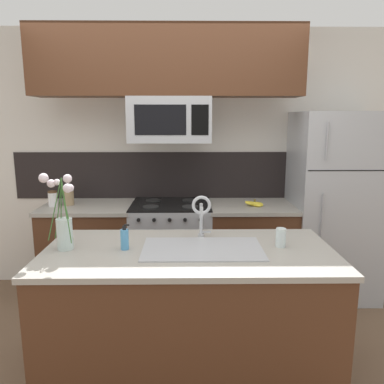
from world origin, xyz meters
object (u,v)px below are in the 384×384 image
object	(u,v)px
dish_soap_bottle	(125,239)
banana_bunch	(255,204)
sink_faucet	(201,211)
storage_jar_medium	(68,196)
flower_vase	(63,223)
refrigerator	(333,206)
drinking_glass	(281,238)
microwave	(170,120)
stove_range	(172,249)
storage_jar_tall	(53,199)

from	to	relation	value
dish_soap_bottle	banana_bunch	bearing A→B (deg)	48.83
dish_soap_bottle	sink_faucet	bearing A→B (deg)	23.15
storage_jar_medium	flower_vase	xyz separation A→B (m)	(0.36, -1.25, 0.09)
refrigerator	drinking_glass	world-z (taller)	refrigerator
storage_jar_medium	flower_vase	distance (m)	1.31
refrigerator	storage_jar_medium	world-z (taller)	refrigerator
banana_bunch	drinking_glass	distance (m)	1.15
storage_jar_medium	drinking_glass	xyz separation A→B (m)	(1.75, -1.22, -0.03)
microwave	refrigerator	bearing A→B (deg)	1.49
storage_jar_medium	drinking_glass	world-z (taller)	storage_jar_medium
drinking_glass	banana_bunch	bearing A→B (deg)	88.31
microwave	flower_vase	xyz separation A→B (m)	(-0.62, -1.22, -0.63)
sink_faucet	drinking_glass	xyz separation A→B (m)	(0.51, -0.17, -0.14)
flower_vase	sink_faucet	bearing A→B (deg)	13.19
stove_range	dish_soap_bottle	bearing A→B (deg)	-100.91
storage_jar_tall	storage_jar_medium	distance (m)	0.14
refrigerator	sink_faucet	distance (m)	1.70
sink_faucet	dish_soap_bottle	xyz separation A→B (m)	(-0.49, -0.21, -0.13)
storage_jar_tall	banana_bunch	size ratio (longest dim) A/B	0.77
stove_range	microwave	size ratio (longest dim) A/B	1.25
stove_range	flower_vase	world-z (taller)	flower_vase
drinking_glass	refrigerator	bearing A→B (deg)	56.41
banana_bunch	refrigerator	bearing A→B (deg)	5.85
flower_vase	dish_soap_bottle	bearing A→B (deg)	-0.90
banana_bunch	flower_vase	size ratio (longest dim) A/B	0.39
stove_range	storage_jar_medium	distance (m)	1.12
microwave	storage_jar_tall	size ratio (longest dim) A/B	5.09
dish_soap_bottle	drinking_glass	world-z (taller)	dish_soap_bottle
storage_jar_tall	drinking_glass	bearing A→B (deg)	-31.82
refrigerator	flower_vase	distance (m)	2.54
drinking_glass	storage_jar_medium	bearing A→B (deg)	145.02
storage_jar_tall	banana_bunch	bearing A→B (deg)	-0.60
storage_jar_medium	flower_vase	world-z (taller)	flower_vase
banana_bunch	sink_faucet	distance (m)	1.13
dish_soap_bottle	flower_vase	bearing A→B (deg)	179.10
storage_jar_tall	dish_soap_bottle	xyz separation A→B (m)	(0.88, -1.20, -0.00)
refrigerator	dish_soap_bottle	bearing A→B (deg)	-145.15
microwave	storage_jar_tall	distance (m)	1.33
storage_jar_medium	sink_faucet	xyz separation A→B (m)	(1.24, -1.05, 0.11)
sink_faucet	flower_vase	world-z (taller)	flower_vase
stove_range	dish_soap_bottle	distance (m)	1.37
microwave	flower_vase	bearing A→B (deg)	-117.05
microwave	storage_jar_tall	world-z (taller)	microwave
storage_jar_tall	storage_jar_medium	xyz separation A→B (m)	(0.13, 0.06, 0.02)
microwave	drinking_glass	world-z (taller)	microwave
stove_range	banana_bunch	world-z (taller)	banana_bunch
storage_jar_tall	dish_soap_bottle	bearing A→B (deg)	-53.95
microwave	dish_soap_bottle	distance (m)	1.45
refrigerator	dish_soap_bottle	size ratio (longest dim) A/B	10.84
dish_soap_bottle	drinking_glass	size ratio (longest dim) A/B	1.34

